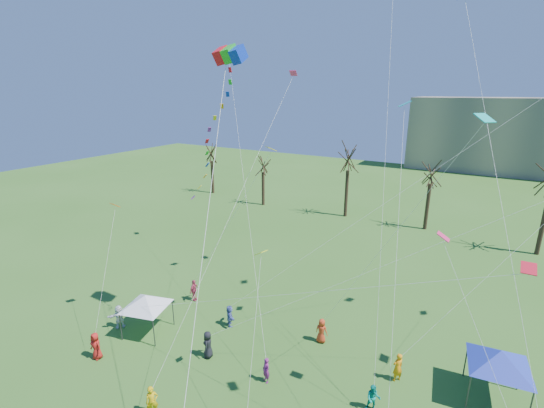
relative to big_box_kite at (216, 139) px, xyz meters
The scene contains 6 objects.
bare_tree_row 31.53m from the big_box_kite, 72.47° to the left, with size 69.74×7.68×10.58m.
big_box_kite is the anchor object (origin of this frame).
canopy_tent_white 12.63m from the big_box_kite, 164.75° to the right, with size 3.76×3.76×2.92m.
canopy_tent_blue 19.47m from the big_box_kite, 13.68° to the left, with size 4.23×4.23×3.19m.
festival_crowd 13.82m from the big_box_kite, 17.16° to the right, with size 26.60×10.75×1.83m.
small_kites_aloft 9.63m from the big_box_kite, 31.85° to the left, with size 30.79×17.26×31.89m.
Camera 1 is at (8.39, -10.49, 16.40)m, focal length 25.00 mm.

